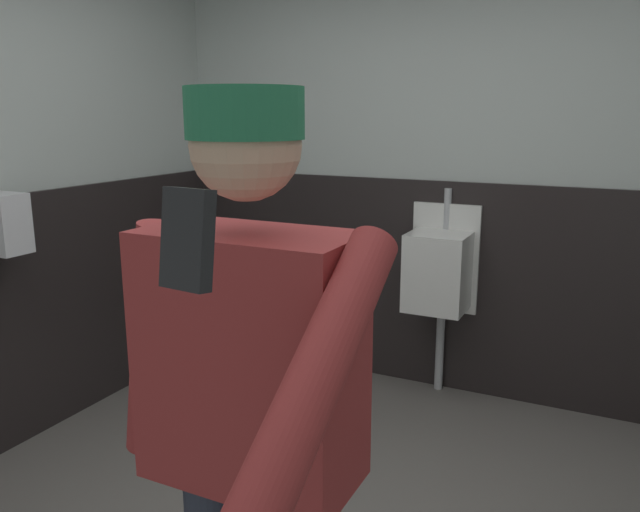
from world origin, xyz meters
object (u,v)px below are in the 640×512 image
(urinal_solo, at_px, (439,270))
(hand_dryer, at_px, (0,224))
(person, at_px, (251,424))
(cell_phone, at_px, (187,239))

(urinal_solo, height_order, hand_dryer, hand_dryer)
(person, xyz_separation_m, cell_phone, (0.25, -0.50, 0.52))
(person, distance_m, hand_dryer, 2.12)
(urinal_solo, height_order, person, person)
(person, height_order, cell_phone, person)
(hand_dryer, bearing_deg, urinal_solo, 43.11)
(cell_phone, distance_m, hand_dryer, 2.61)
(urinal_solo, relative_size, hand_dryer, 4.43)
(cell_phone, xyz_separation_m, hand_dryer, (-2.18, 1.39, -0.37))
(person, relative_size, hand_dryer, 6.13)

